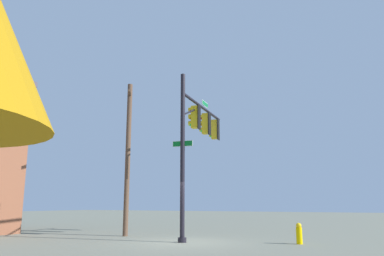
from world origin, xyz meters
The scene contains 4 objects.
ground_plane centered at (0.00, 0.00, 0.00)m, with size 120.00×120.00×0.00m, color gray.
signal_pole_assembly centered at (2.20, 0.28, 5.11)m, with size 5.94×1.39×7.36m.
utility_pole centered at (1.44, 4.00, 4.10)m, with size 1.55×1.13×7.88m.
fire_hydrant centered at (1.54, -4.50, 0.41)m, with size 0.33×0.24×0.83m.
Camera 1 is at (-14.31, -7.72, 1.60)m, focal length 35.13 mm.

